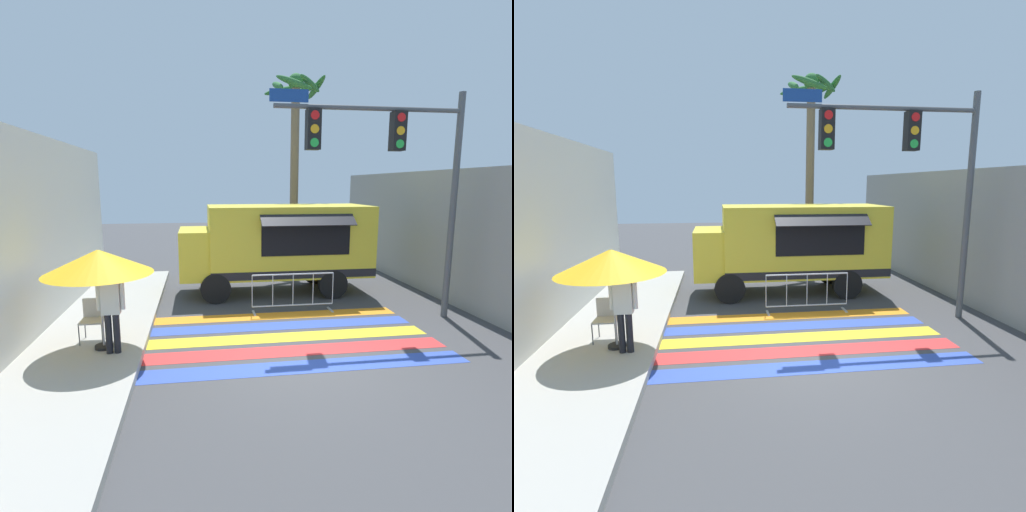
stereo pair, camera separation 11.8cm
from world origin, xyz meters
TOP-DOWN VIEW (x-y plane):
  - ground_plane at (0.00, 0.00)m, footprint 60.00×60.00m
  - sidewalk_left at (-5.35, 0.00)m, footprint 4.40×16.00m
  - concrete_wall_right at (5.29, 3.00)m, footprint 0.20×16.00m
  - crosswalk_painted at (0.00, 1.11)m, footprint 6.40×3.60m
  - food_truck at (0.37, 4.99)m, footprint 5.91×2.61m
  - traffic_signal_pole at (2.76, 1.94)m, footprint 4.79×0.29m
  - patio_umbrella at (-3.94, 0.68)m, footprint 2.10×2.10m
  - folding_chair at (-4.24, 1.19)m, footprint 0.48×0.48m
  - vendor_person at (-3.70, 0.40)m, footprint 0.53×0.22m
  - barricade_front at (0.50, 2.89)m, footprint 2.26×0.44m
  - palm_tree at (1.86, 8.47)m, footprint 2.47×2.30m

SIDE VIEW (x-z plane):
  - ground_plane at x=0.00m, z-range 0.00..0.00m
  - crosswalk_painted at x=0.00m, z-range 0.00..0.01m
  - sidewalk_left at x=-5.35m, z-range 0.00..0.17m
  - barricade_front at x=0.50m, z-range 0.00..1.08m
  - folding_chair at x=-4.24m, z-range 0.25..1.13m
  - vendor_person at x=-3.70m, z-range 0.29..1.99m
  - food_truck at x=0.37m, z-range 0.22..3.00m
  - concrete_wall_right at x=5.29m, z-range 0.00..3.86m
  - patio_umbrella at x=-3.94m, z-range 0.93..2.95m
  - traffic_signal_pole at x=2.76m, z-range 1.23..6.85m
  - palm_tree at x=1.86m, z-range 1.55..9.16m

